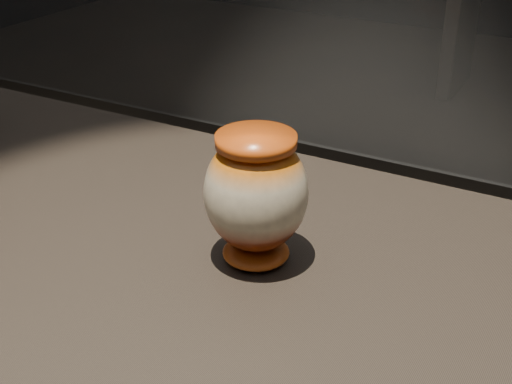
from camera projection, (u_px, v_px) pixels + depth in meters
display_plinth at (149, 383)px, 1.16m from camera, size 2.00×0.80×0.90m
main_vase at (256, 194)px, 0.95m from camera, size 0.15×0.15×0.19m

